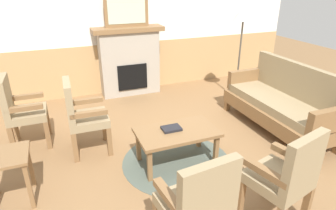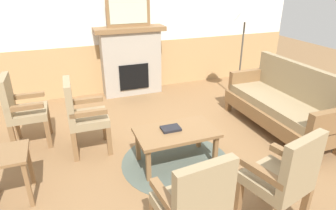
# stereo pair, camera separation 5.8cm
# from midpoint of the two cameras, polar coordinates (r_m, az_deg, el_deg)

# --- Properties ---
(ground_plane) EXTENTS (14.00, 14.00, 0.00)m
(ground_plane) POSITION_cam_midpoint_polar(r_m,az_deg,el_deg) (3.81, 2.33, -9.61)
(ground_plane) COLOR olive
(wall_back) EXTENTS (7.20, 0.14, 2.70)m
(wall_back) POSITION_cam_midpoint_polar(r_m,az_deg,el_deg) (5.71, -8.02, 15.74)
(wall_back) COLOR white
(wall_back) RESTS_ON ground_plane
(fireplace) EXTENTS (1.30, 0.44, 1.28)m
(fireplace) POSITION_cam_midpoint_polar(r_m,az_deg,el_deg) (5.60, -7.04, 8.76)
(fireplace) COLOR #A39989
(fireplace) RESTS_ON ground_plane
(framed_picture) EXTENTS (0.80, 0.04, 0.56)m
(framed_picture) POSITION_cam_midpoint_polar(r_m,az_deg,el_deg) (5.44, -7.54, 18.02)
(framed_picture) COLOR brown
(framed_picture) RESTS_ON fireplace
(couch) EXTENTS (0.70, 1.80, 0.98)m
(couch) POSITION_cam_midpoint_polar(r_m,az_deg,el_deg) (4.54, 21.91, 0.06)
(couch) COLOR brown
(couch) RESTS_ON ground_plane
(coffee_table) EXTENTS (0.96, 0.56, 0.44)m
(coffee_table) POSITION_cam_midpoint_polar(r_m,az_deg,el_deg) (3.45, 2.12, -5.91)
(coffee_table) COLOR brown
(coffee_table) RESTS_ON ground_plane
(round_rug) EXTENTS (1.35, 1.35, 0.01)m
(round_rug) POSITION_cam_midpoint_polar(r_m,az_deg,el_deg) (3.66, 2.03, -11.11)
(round_rug) COLOR #4C564C
(round_rug) RESTS_ON ground_plane
(book_on_table) EXTENTS (0.23, 0.17, 0.03)m
(book_on_table) POSITION_cam_midpoint_polar(r_m,az_deg,el_deg) (3.44, 1.02, -4.67)
(book_on_table) COLOR black
(book_on_table) RESTS_ON coffee_table
(armchair_near_fireplace) EXTENTS (0.49, 0.49, 0.98)m
(armchair_near_fireplace) POSITION_cam_midpoint_polar(r_m,az_deg,el_deg) (3.77, -16.25, -1.57)
(armchair_near_fireplace) COLOR brown
(armchair_near_fireplace) RESTS_ON ground_plane
(armchair_by_window_left) EXTENTS (0.48, 0.48, 0.98)m
(armchair_by_window_left) POSITION_cam_midpoint_polar(r_m,az_deg,el_deg) (4.23, -26.72, -0.48)
(armchair_by_window_left) COLOR brown
(armchair_by_window_left) RESTS_ON ground_plane
(armchair_front_left) EXTENTS (0.53, 0.53, 0.98)m
(armchair_front_left) POSITION_cam_midpoint_polar(r_m,az_deg,el_deg) (2.31, 5.95, -18.87)
(armchair_front_left) COLOR brown
(armchair_front_left) RESTS_ON ground_plane
(armchair_front_center) EXTENTS (0.58, 0.58, 0.98)m
(armchair_front_center) POSITION_cam_midpoint_polar(r_m,az_deg,el_deg) (2.75, 22.52, -12.93)
(armchair_front_center) COLOR brown
(armchair_front_center) RESTS_ON ground_plane
(side_table) EXTENTS (0.44, 0.44, 0.55)m
(side_table) POSITION_cam_midpoint_polar(r_m,az_deg,el_deg) (3.27, -29.03, -10.12)
(side_table) COLOR brown
(side_table) RESTS_ON ground_plane
(floor_lamp_by_couch) EXTENTS (0.36, 0.36, 1.68)m
(floor_lamp_by_couch) POSITION_cam_midpoint_polar(r_m,az_deg,el_deg) (5.28, 15.32, 16.04)
(floor_lamp_by_couch) COLOR #332D28
(floor_lamp_by_couch) RESTS_ON ground_plane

